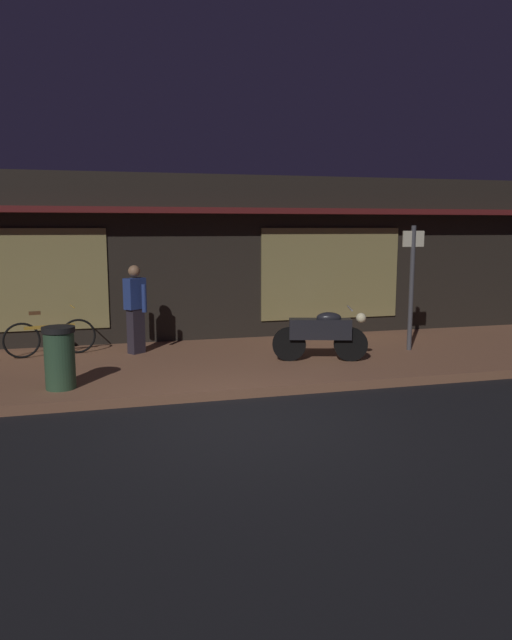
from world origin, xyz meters
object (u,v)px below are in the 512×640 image
Objects in this scene: sign_post at (412,280)px; motorcycle at (322,333)px; person_bystander at (135,307)px; bicycle_parked at (50,337)px; trash_bin at (60,357)px.

motorcycle is at bearing -167.07° from sign_post.
person_bystander is 0.70× the size of sign_post.
sign_post is at bearing -10.24° from bicycle_parked.
trash_bin is (-4.41, -0.74, -0.03)m from motorcycle.
bicycle_parked is 1.65m from person_bystander.
bicycle_parked is 1.76× the size of trash_bin.
motorcycle is 1.02× the size of bicycle_parked.
sign_post is 2.58× the size of trash_bin.
motorcycle is 1.79× the size of trash_bin.
person_bystander reaches higher than motorcycle.
sign_post is (2.00, 0.46, 0.86)m from motorcycle.
person_bystander is at bearing -6.07° from bicycle_parked.
motorcycle is 0.69× the size of sign_post.
motorcycle is 1.00× the size of person_bystander.
trash_bin reaches higher than bicycle_parked.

